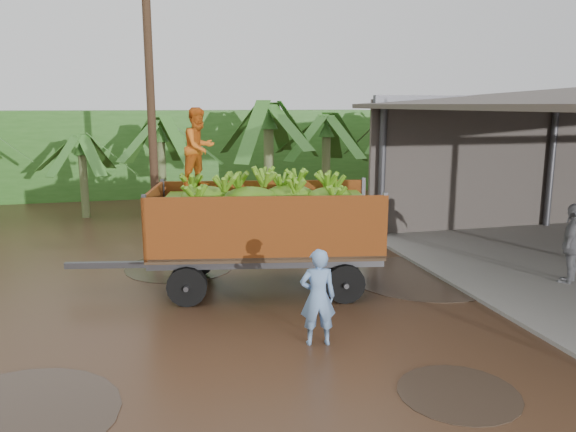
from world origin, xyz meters
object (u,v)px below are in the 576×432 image
at_px(banana_trailer, 264,223).
at_px(man_blue, 318,297).
at_px(utility_pole, 151,105).
at_px(man_grey, 572,245).

height_order(banana_trailer, man_blue, banana_trailer).
xyz_separation_m(banana_trailer, utility_pole, (-2.09, 5.61, 2.43)).
height_order(banana_trailer, man_grey, banana_trailer).
bearing_deg(man_grey, man_blue, -22.53).
bearing_deg(man_blue, man_grey, -157.12).
height_order(man_blue, man_grey, man_grey).
bearing_deg(banana_trailer, man_grey, -1.73).
xyz_separation_m(banana_trailer, man_blue, (0.25, -3.01, -0.62)).
relative_size(man_grey, utility_pole, 0.24).
xyz_separation_m(man_blue, man_grey, (6.20, 1.55, 0.10)).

